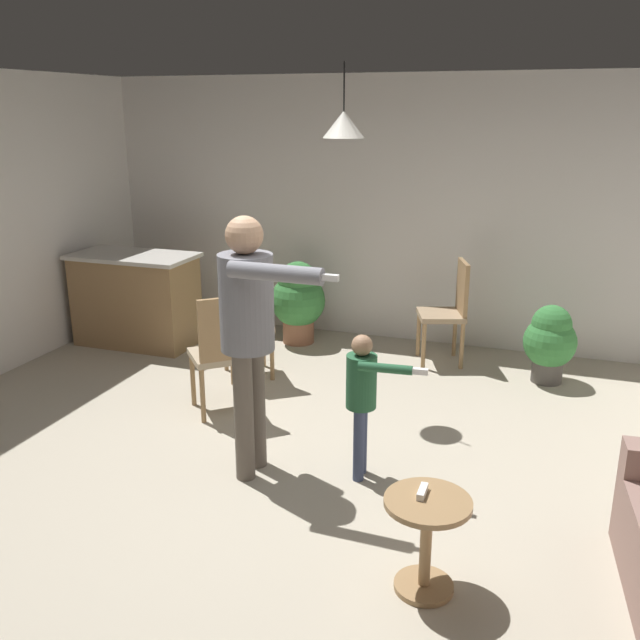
{
  "coord_description": "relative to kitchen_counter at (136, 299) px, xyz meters",
  "views": [
    {
      "loc": [
        1.61,
        -3.75,
        2.37
      ],
      "look_at": [
        0.15,
        0.44,
        1.0
      ],
      "focal_mm": 38.62,
      "sensor_mm": 36.0,
      "label": 1
    }
  ],
  "objects": [
    {
      "name": "potted_plant_corner",
      "position": [
        1.57,
        0.58,
        -0.0
      ],
      "size": [
        0.56,
        0.56,
        0.86
      ],
      "color": "brown",
      "rests_on": "ground"
    },
    {
      "name": "potted_plant_by_wall",
      "position": [
        4.08,
        0.3,
        -0.08
      ],
      "size": [
        0.47,
        0.47,
        0.71
      ],
      "color": "#4C4742",
      "rests_on": "ground"
    },
    {
      "name": "dining_chair_by_counter",
      "position": [
        1.52,
        -0.51,
        0.07
      ],
      "size": [
        0.59,
        0.59,
        1.0
      ],
      "rotation": [
        0.0,
        0.0,
        0.63
      ],
      "color": "#99754C",
      "rests_on": "ground"
    },
    {
      "name": "spare_remote_on_table",
      "position": [
        3.55,
        -2.82,
        0.06
      ],
      "size": [
        0.04,
        0.13,
        0.04
      ],
      "primitive_type": "cube",
      "rotation": [
        0.0,
        0.0,
        0.0
      ],
      "color": "white",
      "rests_on": "side_table_by_couch"
    },
    {
      "name": "dining_chair_centre_back",
      "position": [
        3.15,
        0.5,
        0.07
      ],
      "size": [
        0.54,
        0.54,
        1.0
      ],
      "rotation": [
        0.0,
        0.0,
        1.91
      ],
      "color": "#99754C",
      "rests_on": "ground"
    },
    {
      "name": "side_table_by_couch",
      "position": [
        3.58,
        -2.85,
        -0.15
      ],
      "size": [
        0.44,
        0.44,
        0.52
      ],
      "color": "#99754C",
      "rests_on": "ground"
    },
    {
      "name": "person_child",
      "position": [
        2.96,
        -1.87,
        0.14
      ],
      "size": [
        0.54,
        0.29,
        1.0
      ],
      "rotation": [
        0.0,
        0.0,
        -1.48
      ],
      "color": "#384260",
      "rests_on": "ground"
    },
    {
      "name": "person_adult",
      "position": [
        2.26,
        -2.05,
        0.6
      ],
      "size": [
        0.85,
        0.52,
        1.74
      ],
      "rotation": [
        0.0,
        0.0,
        -1.59
      ],
      "color": "#60564C",
      "rests_on": "ground"
    },
    {
      "name": "ceiling_light_pendant",
      "position": [
        2.44,
        -0.67,
        1.77
      ],
      "size": [
        0.32,
        0.32,
        0.55
      ],
      "color": "silver"
    },
    {
      "name": "wall_back",
      "position": [
        2.45,
        1.11,
        0.87
      ],
      "size": [
        6.4,
        0.1,
        2.7
      ],
      "primitive_type": "cube",
      "color": "silver",
      "rests_on": "ground"
    },
    {
      "name": "ground",
      "position": [
        2.45,
        -2.09,
        -0.48
      ],
      "size": [
        7.68,
        7.68,
        0.0
      ],
      "primitive_type": "plane",
      "color": "#B2A893"
    },
    {
      "name": "dining_chair_near_wall",
      "position": [
        1.63,
        -1.28,
        0.07
      ],
      "size": [
        0.59,
        0.59,
        1.0
      ],
      "rotation": [
        0.0,
        0.0,
        0.72
      ],
      "color": "#99754C",
      "rests_on": "ground"
    },
    {
      "name": "kitchen_counter",
      "position": [
        0.0,
        0.0,
        0.0
      ],
      "size": [
        1.26,
        0.66,
        0.95
      ],
      "color": "#99754C",
      "rests_on": "ground"
    }
  ]
}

